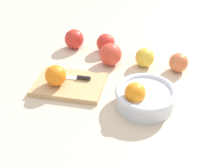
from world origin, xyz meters
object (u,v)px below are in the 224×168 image
at_px(apple_front_left_2, 178,62).
at_px(orange_on_board, 56,75).
at_px(apple_front_left, 145,57).
at_px(bowl, 145,96).
at_px(apple_front_right_3, 74,39).
at_px(knife, 74,77).
at_px(cutting_board, 69,84).
at_px(apple_front_right_2, 111,54).
at_px(apple_front_right, 106,43).

bearing_deg(apple_front_left_2, orange_on_board, 25.40).
bearing_deg(apple_front_left, bowl, 95.60).
xyz_separation_m(orange_on_board, apple_front_right_3, (0.03, -0.28, -0.01)).
relative_size(knife, apple_front_left_2, 2.25).
height_order(orange_on_board, apple_front_right_3, orange_on_board).
xyz_separation_m(cutting_board, knife, (-0.01, -0.03, 0.01)).
relative_size(orange_on_board, apple_front_left_2, 1.00).
bearing_deg(apple_front_right_2, bowl, 124.67).
bearing_deg(apple_front_right_3, knife, 107.19).
xyz_separation_m(orange_on_board, apple_front_left, (-0.27, -0.20, -0.02)).
height_order(knife, apple_front_right, apple_front_right).
xyz_separation_m(cutting_board, apple_front_right, (-0.07, -0.26, 0.03)).
bearing_deg(apple_front_right_3, bowl, 135.77).
distance_m(apple_front_right, apple_front_left_2, 0.30).
bearing_deg(knife, apple_front_left, -145.26).
relative_size(bowl, knife, 1.22).
height_order(knife, apple_front_left_2, apple_front_left_2).
distance_m(bowl, cutting_board, 0.26).
bearing_deg(apple_front_right, apple_front_left, 154.44).
xyz_separation_m(bowl, apple_front_right, (0.19, -0.31, 0.00)).
bearing_deg(orange_on_board, apple_front_left_2, -154.60).
xyz_separation_m(bowl, apple_front_left, (0.02, -0.23, -0.00)).
bearing_deg(apple_front_left_2, apple_front_right, -17.18).
bearing_deg(apple_front_left, apple_front_right, -25.56).
bearing_deg(knife, apple_front_right_3, -72.81).
xyz_separation_m(knife, apple_front_right_2, (-0.10, -0.14, 0.02)).
height_order(cutting_board, orange_on_board, orange_on_board).
xyz_separation_m(apple_front_right_2, apple_front_left_2, (-0.25, -0.00, -0.01)).
xyz_separation_m(orange_on_board, apple_front_right_2, (-0.15, -0.18, -0.01)).
xyz_separation_m(bowl, apple_front_right_2, (0.15, -0.22, 0.01)).
xyz_separation_m(bowl, apple_front_right_3, (0.32, -0.31, 0.00)).
bearing_deg(apple_front_right, apple_front_right_2, 112.65).
distance_m(knife, apple_front_right_2, 0.17).
height_order(apple_front_left, apple_front_left_2, apple_front_left).
bearing_deg(orange_on_board, apple_front_left, -144.04).
bearing_deg(cutting_board, apple_front_left, -142.38).
xyz_separation_m(apple_front_left, apple_front_left_2, (-0.12, 0.01, -0.00)).
relative_size(cutting_board, apple_front_left, 3.24).
distance_m(knife, apple_front_right, 0.24).
bearing_deg(knife, apple_front_left_2, -157.27).
xyz_separation_m(orange_on_board, apple_front_right, (-0.11, -0.28, -0.02)).
bearing_deg(cutting_board, apple_front_right_3, -76.59).
bearing_deg(apple_front_left_2, bowl, 65.33).
xyz_separation_m(apple_front_right_2, apple_front_left, (-0.13, -0.01, -0.01)).
relative_size(cutting_board, apple_front_right_3, 2.93).
height_order(knife, apple_front_right_3, apple_front_right_3).
relative_size(apple_front_right, apple_front_right_3, 0.94).
height_order(orange_on_board, knife, orange_on_board).
relative_size(bowl, apple_front_right_2, 2.26).
xyz_separation_m(knife, apple_front_right_3, (0.07, -0.24, 0.02)).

